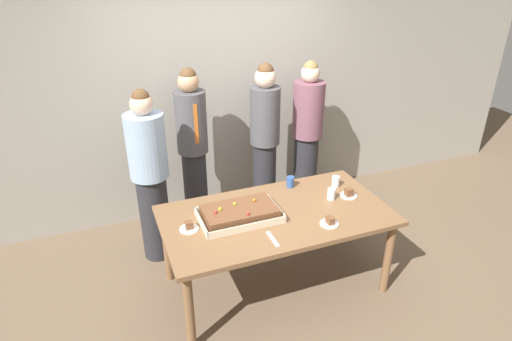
# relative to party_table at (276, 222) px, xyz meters

# --- Properties ---
(ground_plane) EXTENTS (12.00, 12.00, 0.00)m
(ground_plane) POSITION_rel_party_table_xyz_m (0.00, 0.00, -0.67)
(ground_plane) COLOR brown
(interior_back_panel) EXTENTS (8.00, 0.12, 3.00)m
(interior_back_panel) POSITION_rel_party_table_xyz_m (0.00, 1.60, 0.83)
(interior_back_panel) COLOR #9E998E
(interior_back_panel) RESTS_ON ground_plane
(party_table) EXTENTS (1.88, 1.00, 0.74)m
(party_table) POSITION_rel_party_table_xyz_m (0.00, 0.00, 0.00)
(party_table) COLOR brown
(party_table) RESTS_ON ground_plane
(sheet_cake) EXTENTS (0.65, 0.40, 0.12)m
(sheet_cake) POSITION_rel_party_table_xyz_m (-0.31, 0.04, 0.13)
(sheet_cake) COLOR beige
(sheet_cake) RESTS_ON party_table
(plated_slice_near_left) EXTENTS (0.15, 0.15, 0.07)m
(plated_slice_near_left) POSITION_rel_party_table_xyz_m (-0.72, 0.04, 0.10)
(plated_slice_near_left) COLOR white
(plated_slice_near_left) RESTS_ON party_table
(plated_slice_near_right) EXTENTS (0.15, 0.15, 0.07)m
(plated_slice_near_right) POSITION_rel_party_table_xyz_m (0.33, -0.30, 0.10)
(plated_slice_near_right) COLOR white
(plated_slice_near_right) RESTS_ON party_table
(plated_slice_far_left) EXTENTS (0.15, 0.15, 0.08)m
(plated_slice_far_left) POSITION_rel_party_table_xyz_m (0.71, 0.03, 0.10)
(plated_slice_far_left) COLOR white
(plated_slice_far_left) RESTS_ON party_table
(drink_cup_nearest) EXTENTS (0.07, 0.07, 0.10)m
(drink_cup_nearest) POSITION_rel_party_table_xyz_m (0.31, 0.38, 0.13)
(drink_cup_nearest) COLOR #2D5199
(drink_cup_nearest) RESTS_ON party_table
(drink_cup_middle) EXTENTS (0.07, 0.07, 0.10)m
(drink_cup_middle) POSITION_rel_party_table_xyz_m (0.54, 0.04, 0.13)
(drink_cup_middle) COLOR white
(drink_cup_middle) RESTS_ON party_table
(drink_cup_far_end) EXTENTS (0.07, 0.07, 0.10)m
(drink_cup_far_end) POSITION_rel_party_table_xyz_m (0.70, 0.24, 0.13)
(drink_cup_far_end) COLOR white
(drink_cup_far_end) RESTS_ON party_table
(cake_server_utensil) EXTENTS (0.03, 0.20, 0.01)m
(cake_server_utensil) POSITION_rel_party_table_xyz_m (-0.17, -0.32, 0.08)
(cake_server_utensil) COLOR silver
(cake_server_utensil) RESTS_ON party_table
(person_serving_front) EXTENTS (0.31, 0.31, 1.72)m
(person_serving_front) POSITION_rel_party_table_xyz_m (-0.40, 1.19, 0.24)
(person_serving_front) COLOR #28282D
(person_serving_front) RESTS_ON ground_plane
(person_green_shirt_behind) EXTENTS (0.34, 0.34, 1.67)m
(person_green_shirt_behind) POSITION_rel_party_table_xyz_m (-0.89, 0.82, 0.20)
(person_green_shirt_behind) COLOR #28282D
(person_green_shirt_behind) RESTS_ON ground_plane
(person_striped_tie_right) EXTENTS (0.31, 0.31, 1.73)m
(person_striped_tie_right) POSITION_rel_party_table_xyz_m (0.35, 1.10, 0.25)
(person_striped_tie_right) COLOR #28282D
(person_striped_tie_right) RESTS_ON ground_plane
(person_far_right_suit) EXTENTS (0.34, 0.34, 1.69)m
(person_far_right_suit) POSITION_rel_party_table_xyz_m (0.89, 1.18, 0.21)
(person_far_right_suit) COLOR #28282D
(person_far_right_suit) RESTS_ON ground_plane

